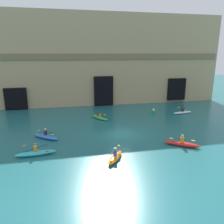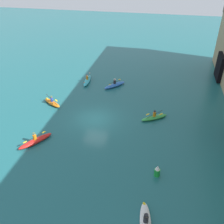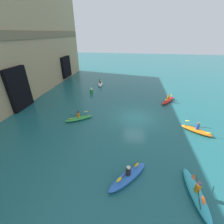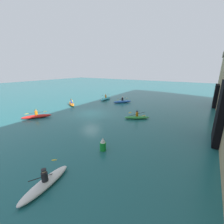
{
  "view_description": "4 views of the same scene",
  "coord_description": "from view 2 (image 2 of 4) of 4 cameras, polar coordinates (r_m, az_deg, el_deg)",
  "views": [
    {
      "loc": [
        -5.75,
        -22.62,
        8.91
      ],
      "look_at": [
        -0.26,
        3.84,
        1.61
      ],
      "focal_mm": 35.0,
      "sensor_mm": 36.0,
      "label": 1
    },
    {
      "loc": [
        21.56,
        6.68,
        15.06
      ],
      "look_at": [
        1.15,
        2.13,
        1.92
      ],
      "focal_mm": 40.0,
      "sensor_mm": 36.0,
      "label": 2
    },
    {
      "loc": [
        -15.07,
        0.43,
        8.62
      ],
      "look_at": [
        -1.09,
        2.56,
        1.09
      ],
      "focal_mm": 24.0,
      "sensor_mm": 36.0,
      "label": 3
    },
    {
      "loc": [
        14.91,
        13.16,
        6.02
      ],
      "look_at": [
        -0.1,
        3.46,
        0.76
      ],
      "focal_mm": 24.0,
      "sensor_mm": 36.0,
      "label": 4
    }
  ],
  "objects": [
    {
      "name": "kayak_blue",
      "position": [
        33.9,
        0.62,
        6.22
      ],
      "size": [
        3.09,
        2.79,
        1.1
      ],
      "rotation": [
        0.0,
        0.0,
        2.44
      ],
      "color": "blue",
      "rests_on": "ground"
    },
    {
      "name": "kayak_white",
      "position": [
        18.03,
        7.66,
        -23.76
      ],
      "size": [
        3.27,
        1.23,
        1.14
      ],
      "rotation": [
        0.0,
        0.0,
        0.15
      ],
      "color": "white",
      "rests_on": "ground"
    },
    {
      "name": "ground_plane",
      "position": [
        27.13,
        -3.87,
        -1.65
      ],
      "size": [
        120.0,
        120.0,
        0.0
      ],
      "primitive_type": "plane",
      "color": "#1E6066"
    },
    {
      "name": "kayak_green",
      "position": [
        27.39,
        9.62,
        -1.19
      ],
      "size": [
        2.32,
        2.95,
        1.04
      ],
      "rotation": [
        0.0,
        0.0,
        2.17
      ],
      "color": "green",
      "rests_on": "ground"
    },
    {
      "name": "kayak_red",
      "position": [
        24.76,
        -17.11,
        -6.28
      ],
      "size": [
        3.26,
        2.49,
        1.15
      ],
      "rotation": [
        0.0,
        0.0,
        2.56
      ],
      "color": "red",
      "rests_on": "ground"
    },
    {
      "name": "kayak_orange",
      "position": [
        30.53,
        -13.52,
        2.13
      ],
      "size": [
        2.1,
        2.78,
        1.09
      ],
      "rotation": [
        0.0,
        0.0,
        4.15
      ],
      "color": "orange",
      "rests_on": "ground"
    },
    {
      "name": "kayak_cyan",
      "position": [
        35.34,
        -5.67,
        7.19
      ],
      "size": [
        3.64,
        1.04,
        1.12
      ],
      "rotation": [
        0.0,
        0.0,
        3.23
      ],
      "color": "#33B2C6",
      "rests_on": "ground"
    },
    {
      "name": "marker_buoy",
      "position": [
        20.77,
        10.29,
        -13.14
      ],
      "size": [
        0.47,
        0.47,
        1.03
      ],
      "color": "green",
      "rests_on": "ground"
    }
  ]
}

